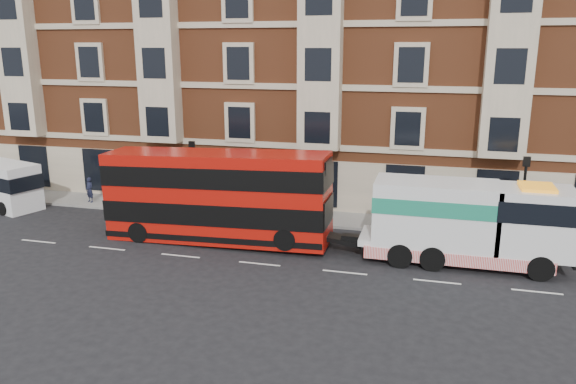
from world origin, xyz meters
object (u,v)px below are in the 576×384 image
object	(u,v)px
tow_truck	(464,222)
pedestrian	(90,190)
box_van	(1,185)
double_decker_bus	(217,195)

from	to	relation	value
tow_truck	pedestrian	size ratio (longest dim) A/B	5.74
pedestrian	tow_truck	bearing A→B (deg)	7.52
box_van	double_decker_bus	bearing A→B (deg)	8.46
double_decker_bus	box_van	bearing A→B (deg)	170.59
double_decker_bus	tow_truck	distance (m)	12.07
pedestrian	box_van	bearing A→B (deg)	-140.81
double_decker_bus	box_van	xyz separation A→B (m)	(-15.46, 2.56, -1.07)
box_van	tow_truck	bearing A→B (deg)	12.55
tow_truck	pedestrian	distance (m)	22.99
double_decker_bus	pedestrian	distance (m)	11.47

